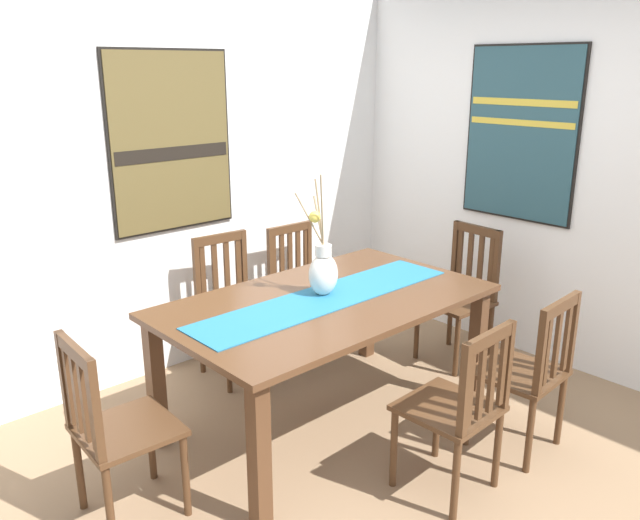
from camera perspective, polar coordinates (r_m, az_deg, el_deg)
ground_plane at (r=3.54m, az=6.00°, el=-18.11°), size 6.40×6.40×0.03m
wall_back at (r=4.39m, az=-12.09°, el=7.96°), size 6.40×0.12×2.70m
wall_side at (r=4.53m, az=22.51°, el=7.32°), size 0.12×6.40×2.70m
dining_table at (r=3.58m, az=0.55°, el=-4.94°), size 1.83×1.08×0.77m
table_runner at (r=3.55m, az=0.55°, el=-3.39°), size 1.68×0.36×0.01m
centerpiece_vase at (r=3.55m, az=0.26°, el=-0.87°), size 0.21×0.21×0.70m
chair_0 at (r=4.56m, az=12.56°, el=-2.92°), size 0.45×0.45×0.96m
chair_1 at (r=4.29m, az=-7.90°, el=-3.98°), size 0.45×0.45×0.95m
chair_2 at (r=3.07m, az=-17.97°, el=-14.02°), size 0.44×0.44×0.91m
chair_3 at (r=3.16m, az=12.34°, el=-12.68°), size 0.43×0.43×0.89m
chair_4 at (r=3.59m, az=18.16°, el=-9.41°), size 0.44×0.44×0.90m
chair_5 at (r=4.69m, az=-1.72°, el=-2.11°), size 0.43×0.43×0.90m
painting_on_back_wall at (r=4.24m, az=-13.20°, el=10.27°), size 0.87×0.05×1.14m
painting_on_side_wall at (r=4.64m, az=17.59°, el=10.72°), size 0.05×0.84×1.18m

